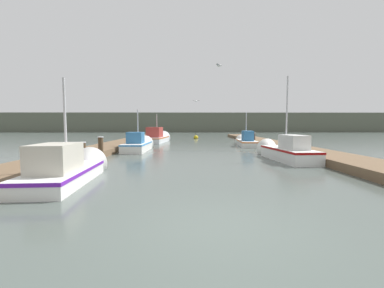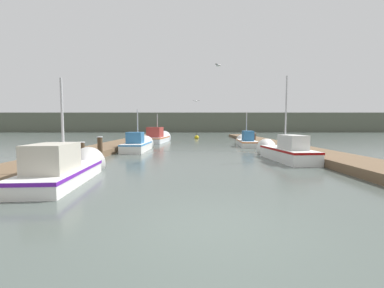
{
  "view_description": "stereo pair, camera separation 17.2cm",
  "coord_description": "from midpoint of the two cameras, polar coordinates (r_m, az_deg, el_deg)",
  "views": [
    {
      "loc": [
        -0.57,
        -4.46,
        1.87
      ],
      "look_at": [
        -0.44,
        12.01,
        0.62
      ],
      "focal_mm": 24.0,
      "sensor_mm": 36.0,
      "label": 1
    },
    {
      "loc": [
        -0.4,
        -4.46,
        1.87
      ],
      "look_at": [
        -0.44,
        12.01,
        0.62
      ],
      "focal_mm": 24.0,
      "sensor_mm": 36.0,
      "label": 2
    }
  ],
  "objects": [
    {
      "name": "ground_plane",
      "position": [
        4.86,
        5.6,
        -18.29
      ],
      "size": [
        200.0,
        200.0,
        0.0
      ],
      "color": "#47514C"
    },
    {
      "name": "fishing_boat_4",
      "position": [
        27.92,
        -7.82,
        1.45
      ],
      "size": [
        2.37,
        6.37,
        3.58
      ],
      "rotation": [
        0.0,
        0.0,
        -0.1
      ],
      "color": "silver",
      "rests_on": "ground_plane"
    },
    {
      "name": "seagull_1",
      "position": [
        21.49,
        0.71,
        9.56
      ],
      "size": [
        0.56,
        0.3,
        0.12
      ],
      "rotation": [
        0.0,
        0.0,
        6.14
      ],
      "color": "white"
    },
    {
      "name": "fishing_boat_1",
      "position": [
        14.62,
        19.5,
        -1.47
      ],
      "size": [
        1.76,
        5.23,
        4.72
      ],
      "rotation": [
        0.0,
        0.0,
        0.08
      ],
      "color": "silver",
      "rests_on": "ground_plane"
    },
    {
      "name": "dock_right",
      "position": [
        21.74,
        18.69,
        -0.35
      ],
      "size": [
        2.45,
        40.0,
        0.36
      ],
      "color": "brown",
      "rests_on": "ground_plane"
    },
    {
      "name": "distant_shore_ridge",
      "position": [
        70.54,
        -0.08,
        4.76
      ],
      "size": [
        120.0,
        16.0,
        4.8
      ],
      "color": "#565B4C",
      "rests_on": "ground_plane"
    },
    {
      "name": "mooring_piling_2",
      "position": [
        13.32,
        -23.33,
        -1.79
      ],
      "size": [
        0.26,
        0.26,
        1.05
      ],
      "color": "#473523",
      "rests_on": "ground_plane"
    },
    {
      "name": "seagull_lead",
      "position": [
        14.57,
        5.73,
        16.96
      ],
      "size": [
        0.41,
        0.52,
        0.12
      ],
      "rotation": [
        0.0,
        0.0,
        0.97
      ],
      "color": "white"
    },
    {
      "name": "fishing_boat_3",
      "position": [
        23.75,
        11.63,
        0.68
      ],
      "size": [
        1.75,
        5.91,
        3.34
      ],
      "rotation": [
        0.0,
        0.0,
        -0.08
      ],
      "color": "silver",
      "rests_on": "ground_plane"
    },
    {
      "name": "channel_buoy",
      "position": [
        33.98,
        0.72,
        1.46
      ],
      "size": [
        0.59,
        0.59,
        1.09
      ],
      "color": "gold",
      "rests_on": "ground_plane"
    },
    {
      "name": "dock_left",
      "position": [
        21.44,
        -17.17,
        -0.38
      ],
      "size": [
        2.45,
        40.0,
        0.36
      ],
      "color": "brown",
      "rests_on": "ground_plane"
    },
    {
      "name": "fishing_boat_2",
      "position": [
        19.16,
        -11.95,
        -0.12
      ],
      "size": [
        1.5,
        5.16,
        3.33
      ],
      "rotation": [
        0.0,
        0.0,
        -0.01
      ],
      "color": "silver",
      "rests_on": "ground_plane"
    },
    {
      "name": "fishing_boat_0",
      "position": [
        9.57,
        -26.15,
        -4.89
      ],
      "size": [
        1.78,
        4.82,
        3.83
      ],
      "rotation": [
        0.0,
        0.0,
        0.07
      ],
      "color": "silver",
      "rests_on": "ground_plane"
    },
    {
      "name": "mooring_piling_1",
      "position": [
        25.61,
        13.37,
        1.25
      ],
      "size": [
        0.33,
        0.33,
        1.07
      ],
      "color": "#473523",
      "rests_on": "ground_plane"
    },
    {
      "name": "mooring_piling_0",
      "position": [
        15.04,
        -19.92,
        -0.72
      ],
      "size": [
        0.31,
        0.31,
        1.21
      ],
      "color": "#473523",
      "rests_on": "ground_plane"
    }
  ]
}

